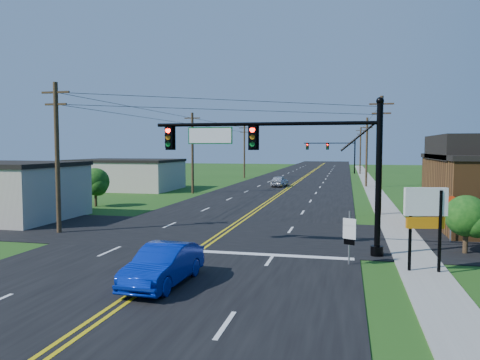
% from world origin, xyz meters
% --- Properties ---
extents(ground, '(260.00, 260.00, 0.00)m').
position_xyz_m(ground, '(0.00, 0.00, 0.00)').
color(ground, '#1F4914').
rests_on(ground, ground).
extents(road_main, '(16.00, 220.00, 0.04)m').
position_xyz_m(road_main, '(0.00, 50.00, 0.02)').
color(road_main, black).
rests_on(road_main, ground).
extents(road_cross, '(70.00, 10.00, 0.04)m').
position_xyz_m(road_cross, '(0.00, 12.00, 0.02)').
color(road_cross, black).
rests_on(road_cross, ground).
extents(sidewalk, '(2.00, 160.00, 0.08)m').
position_xyz_m(sidewalk, '(10.50, 40.00, 0.04)').
color(sidewalk, gray).
rests_on(sidewalk, ground).
extents(signal_mast_main, '(11.30, 0.60, 7.48)m').
position_xyz_m(signal_mast_main, '(4.34, 8.00, 4.75)').
color(signal_mast_main, black).
rests_on(signal_mast_main, ground).
extents(signal_mast_far, '(10.98, 0.60, 7.48)m').
position_xyz_m(signal_mast_far, '(4.44, 80.00, 4.55)').
color(signal_mast_far, black).
rests_on(signal_mast_far, ground).
extents(cream_bldg_far, '(12.20, 9.20, 3.70)m').
position_xyz_m(cream_bldg_far, '(-19.00, 38.00, 1.86)').
color(cream_bldg_far, beige).
rests_on(cream_bldg_far, ground).
extents(utility_pole_left_a, '(1.80, 0.28, 9.00)m').
position_xyz_m(utility_pole_left_a, '(-9.50, 10.00, 4.72)').
color(utility_pole_left_a, '#322516').
rests_on(utility_pole_left_a, ground).
extents(utility_pole_left_b, '(1.80, 0.28, 9.00)m').
position_xyz_m(utility_pole_left_b, '(-9.50, 35.00, 4.72)').
color(utility_pole_left_b, '#322516').
rests_on(utility_pole_left_b, ground).
extents(utility_pole_left_c, '(1.80, 0.28, 9.00)m').
position_xyz_m(utility_pole_left_c, '(-9.50, 62.00, 4.72)').
color(utility_pole_left_c, '#322516').
rests_on(utility_pole_left_c, ground).
extents(utility_pole_right_a, '(1.80, 0.28, 9.00)m').
position_xyz_m(utility_pole_right_a, '(9.80, 22.00, 4.72)').
color(utility_pole_right_a, '#322516').
rests_on(utility_pole_right_a, ground).
extents(utility_pole_right_b, '(1.80, 0.28, 9.00)m').
position_xyz_m(utility_pole_right_b, '(9.80, 48.00, 4.72)').
color(utility_pole_right_b, '#322516').
rests_on(utility_pole_right_b, ground).
extents(utility_pole_right_c, '(1.80, 0.28, 9.00)m').
position_xyz_m(utility_pole_right_c, '(9.80, 78.00, 4.72)').
color(utility_pole_right_c, '#322516').
rests_on(utility_pole_right_c, ground).
extents(tree_right_back, '(3.00, 3.00, 4.10)m').
position_xyz_m(tree_right_back, '(16.00, 26.00, 2.60)').
color(tree_right_back, '#322516').
rests_on(tree_right_back, ground).
extents(shrub_corner, '(2.00, 2.00, 2.86)m').
position_xyz_m(shrub_corner, '(13.00, 9.50, 1.85)').
color(shrub_corner, '#322516').
rests_on(shrub_corner, ground).
extents(tree_left, '(2.40, 2.40, 3.37)m').
position_xyz_m(tree_left, '(-14.00, 22.00, 2.16)').
color(tree_left, '#322516').
rests_on(tree_left, ground).
extents(blue_car, '(1.83, 4.59, 1.49)m').
position_xyz_m(blue_car, '(0.73, 1.37, 0.74)').
color(blue_car, '#0724A9').
rests_on(blue_car, ground).
extents(distant_car, '(2.09, 4.33, 1.42)m').
position_xyz_m(distant_car, '(-1.23, 45.83, 0.71)').
color(distant_car, silver).
rests_on(distant_car, ground).
extents(route_sign, '(0.56, 0.27, 2.40)m').
position_xyz_m(route_sign, '(7.50, 5.98, 1.40)').
color(route_sign, slate).
rests_on(route_sign, ground).
extents(stop_sign, '(0.87, 0.34, 2.55)m').
position_xyz_m(stop_sign, '(12.88, 12.21, 1.84)').
color(stop_sign, slate).
rests_on(stop_sign, ground).
extents(pylon_sign, '(1.73, 0.56, 3.52)m').
position_xyz_m(pylon_sign, '(10.50, 5.37, 2.57)').
color(pylon_sign, black).
rests_on(pylon_sign, ground).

